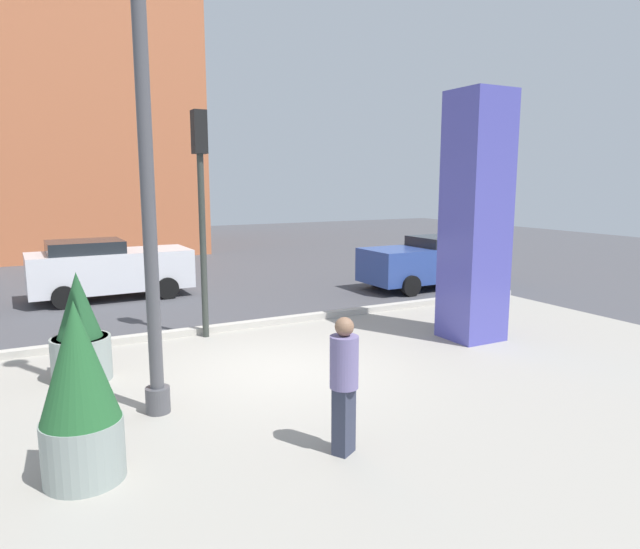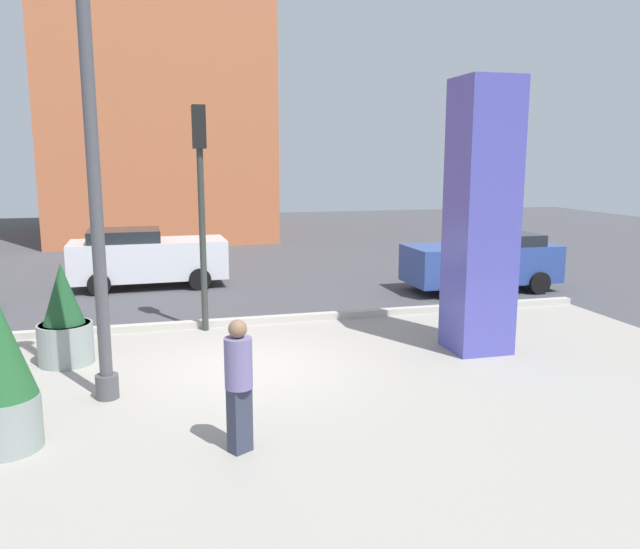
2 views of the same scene
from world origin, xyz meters
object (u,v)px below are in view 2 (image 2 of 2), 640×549
potted_plant_near_left (1,374)px  car_curb_east (147,257)px  traffic_light_corner (201,183)px  pedestrian_on_sidewalk (239,379)px  potted_plant_mid_plaza (64,321)px  car_passing_lane (483,261)px  art_pillar_blue (481,218)px  lamp_post (94,184)px

potted_plant_near_left → car_curb_east: potted_plant_near_left is taller
traffic_light_corner → pedestrian_on_sidewalk: size_ratio=2.75×
potted_plant_mid_plaza → car_passing_lane: potted_plant_mid_plaza is taller
potted_plant_mid_plaza → car_passing_lane: bearing=20.9°
art_pillar_blue → car_passing_lane: art_pillar_blue is taller
car_passing_lane → car_curb_east: size_ratio=0.96×
lamp_post → car_passing_lane: size_ratio=1.59×
art_pillar_blue → traffic_light_corner: art_pillar_blue is taller
lamp_post → potted_plant_near_left: lamp_post is taller
art_pillar_blue → pedestrian_on_sidewalk: size_ratio=2.97×
car_passing_lane → pedestrian_on_sidewalk: (-8.24, -8.62, 0.14)m
traffic_light_corner → car_passing_lane: size_ratio=1.12×
art_pillar_blue → pedestrian_on_sidewalk: art_pillar_blue is taller
potted_plant_mid_plaza → lamp_post: bearing=-67.4°
art_pillar_blue → car_curb_east: 10.67m
potted_plant_near_left → potted_plant_mid_plaza: 3.63m
traffic_light_corner → car_curb_east: traffic_light_corner is taller
potted_plant_near_left → pedestrian_on_sidewalk: (2.97, -0.86, -0.05)m
art_pillar_blue → potted_plant_near_left: (-8.15, -2.46, -1.60)m
lamp_post → art_pillar_blue: size_ratio=1.32×
art_pillar_blue → potted_plant_near_left: art_pillar_blue is taller
art_pillar_blue → car_curb_east: bearing=127.7°
art_pillar_blue → traffic_light_corner: bearing=151.1°
potted_plant_near_left → potted_plant_mid_plaza: size_ratio=1.11×
car_curb_east → pedestrian_on_sidewalk: pedestrian_on_sidewalk is taller
pedestrian_on_sidewalk → lamp_post: bearing=126.9°
lamp_post → pedestrian_on_sidewalk: bearing=-53.1°
potted_plant_mid_plaza → car_passing_lane: (10.91, 4.16, 0.04)m
lamp_post → traffic_light_corner: size_ratio=1.43×
potted_plant_near_left → traffic_light_corner: (3.01, 5.30, 2.23)m
traffic_light_corner → car_passing_lane: bearing=16.7°
potted_plant_mid_plaza → pedestrian_on_sidewalk: bearing=-59.2°
lamp_post → pedestrian_on_sidewalk: lamp_post is taller
car_passing_lane → car_curb_east: car_curb_east is taller
art_pillar_blue → potted_plant_near_left: bearing=-163.2°
lamp_post → pedestrian_on_sidewalk: 3.86m
car_curb_east → pedestrian_on_sidewalk: 11.72m
potted_plant_mid_plaza → pedestrian_on_sidewalk: 5.20m
car_passing_lane → art_pillar_blue: bearing=-120.0°
traffic_light_corner → car_curb_east: 6.12m
potted_plant_near_left → car_curb_east: (1.72, 10.79, -0.15)m
potted_plant_near_left → car_passing_lane: (11.21, 7.76, -0.19)m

